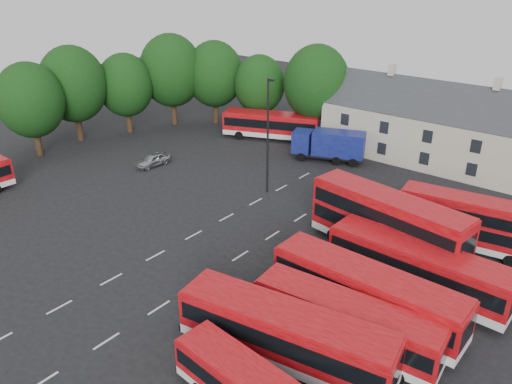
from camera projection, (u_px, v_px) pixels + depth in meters
ground at (175, 245)px, 39.03m from camera, size 140.00×140.00×0.00m
lane_markings at (216, 245)px, 39.01m from camera, size 5.15×33.80×0.01m
treeline at (173, 82)px, 61.75m from camera, size 29.92×32.59×12.01m
terrace_houses at (487, 139)px, 50.56m from camera, size 35.70×7.13×10.06m
bus_row_b at (285, 332)px, 26.78m from camera, size 12.42×4.76×3.43m
bus_row_c at (346, 319)px, 28.08m from camera, size 11.05×3.46×3.07m
bus_row_d at (366, 290)px, 30.23m from camera, size 12.17×2.98×3.43m
bus_row_e at (418, 265)px, 32.74m from camera, size 12.09×3.03×3.40m
bus_dd_south at (387, 222)px, 36.47m from camera, size 12.34×4.45×4.95m
bus_dd_north at (469, 220)px, 37.67m from camera, size 10.52×3.85×4.22m
bus_north at (271, 124)px, 61.60m from camera, size 11.97×7.08×3.35m
box_truck at (329, 144)px, 54.86m from camera, size 8.18×5.10×3.42m
silver_car at (153, 160)px, 53.98m from camera, size 1.86×4.07×1.35m
lamppost at (268, 134)px, 45.58m from camera, size 0.76×0.35×10.94m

